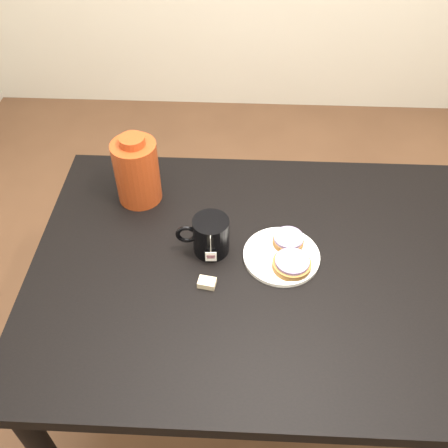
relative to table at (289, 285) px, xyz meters
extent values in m
plane|color=brown|center=(0.00, 0.00, -0.67)|extent=(4.00, 4.00, 0.00)
cube|color=black|center=(0.00, 0.00, 0.06)|extent=(1.40, 0.90, 0.04)
cylinder|color=black|center=(-0.64, 0.39, -0.31)|extent=(0.06, 0.06, 0.71)
cylinder|color=black|center=(0.64, 0.39, -0.31)|extent=(0.06, 0.06, 0.71)
cylinder|color=white|center=(-0.03, 0.03, 0.09)|extent=(0.21, 0.21, 0.01)
torus|color=white|center=(-0.03, 0.03, 0.09)|extent=(0.20, 0.20, 0.01)
cylinder|color=brown|center=(-0.01, 0.07, 0.10)|extent=(0.09, 0.09, 0.02)
cylinder|color=gray|center=(-0.01, 0.07, 0.12)|extent=(0.09, 0.09, 0.01)
cylinder|color=brown|center=(0.00, -0.01, 0.10)|extent=(0.14, 0.14, 0.02)
cylinder|color=gray|center=(0.00, -0.01, 0.12)|extent=(0.13, 0.13, 0.01)
cylinder|color=black|center=(-0.22, 0.05, 0.14)|extent=(0.10, 0.10, 0.11)
cylinder|color=black|center=(-0.22, 0.05, 0.18)|extent=(0.09, 0.09, 0.00)
torus|color=black|center=(-0.28, 0.04, 0.14)|extent=(0.06, 0.02, 0.06)
cylinder|color=beige|center=(-0.22, 0.00, 0.16)|extent=(0.00, 0.00, 0.06)
cube|color=white|center=(-0.22, 0.00, 0.12)|extent=(0.03, 0.00, 0.03)
cube|color=#C6B793|center=(-0.22, -0.08, 0.09)|extent=(0.05, 0.04, 0.02)
cylinder|color=maroon|center=(-0.45, 0.25, 0.18)|extent=(0.15, 0.15, 0.20)
cylinder|color=maroon|center=(-0.45, 0.25, 0.29)|extent=(0.07, 0.07, 0.02)
camera|label=1|loc=(-0.14, -0.86, 1.11)|focal=40.00mm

